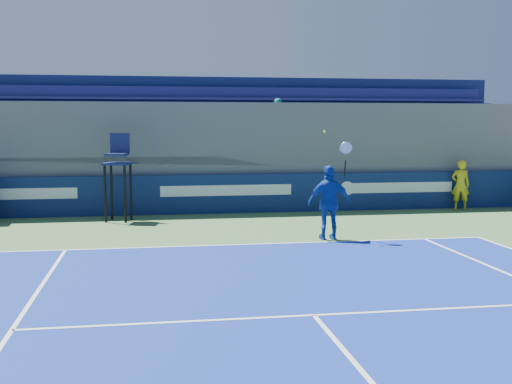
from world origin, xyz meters
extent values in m
imported|color=yellow|center=(7.47, 16.74, 0.80)|extent=(0.66, 0.52, 1.57)
cube|color=white|center=(0.00, 11.88, 0.02)|extent=(10.97, 0.07, 0.00)
cube|color=white|center=(0.00, 6.40, 0.02)|extent=(8.23, 0.07, 0.00)
cube|color=#0D1C4C|center=(0.00, 17.10, 0.60)|extent=(20.40, 0.20, 1.20)
cube|color=white|center=(-6.00, 17.00, 0.72)|extent=(3.20, 0.01, 0.32)
cube|color=white|center=(0.00, 17.00, 0.72)|extent=(4.00, 0.01, 0.32)
cube|color=white|center=(5.50, 17.00, 0.72)|extent=(3.60, 0.01, 0.32)
cylinder|color=white|center=(3.80, 16.99, 0.72)|extent=(0.44, 0.01, 0.44)
cylinder|color=black|center=(-3.52, 15.76, 0.80)|extent=(0.09, 0.09, 1.60)
cylinder|color=black|center=(-2.98, 15.62, 0.80)|extent=(0.09, 0.09, 1.60)
cylinder|color=black|center=(-3.38, 16.31, 0.80)|extent=(0.09, 0.09, 1.60)
cylinder|color=black|center=(-2.83, 16.16, 0.80)|extent=(0.09, 0.09, 1.60)
cube|color=#0F184F|center=(-3.18, 15.96, 1.63)|extent=(0.85, 0.85, 0.06)
cube|color=#131E49|center=(-3.20, 15.87, 1.88)|extent=(0.65, 0.57, 0.08)
cube|color=#13194A|center=(-3.11, 16.22, 2.18)|extent=(0.55, 0.20, 0.60)
imported|color=#123C99|center=(1.87, 12.23, 0.89)|extent=(1.04, 0.45, 1.76)
cylinder|color=black|center=(2.21, 12.14, 1.70)|extent=(0.05, 0.16, 0.39)
torus|color=silver|center=(2.21, 12.08, 2.18)|extent=(0.30, 0.14, 0.29)
cylinder|color=silver|center=(2.21, 12.08, 2.18)|extent=(0.26, 0.11, 0.24)
sphere|color=#C0D12E|center=(1.71, 12.15, 2.55)|extent=(0.07, 0.07, 0.07)
cube|color=#545459|center=(0.00, 19.00, 1.69)|extent=(20.40, 3.60, 3.38)
cube|color=#545459|center=(0.00, 17.65, 1.48)|extent=(20.40, 0.90, 0.55)
cube|color=#161A53|center=(0.00, 17.55, 1.95)|extent=(20.00, 0.45, 0.08)
cube|color=#161A53|center=(0.00, 17.80, 2.15)|extent=(20.00, 0.06, 0.45)
cube|color=#545459|center=(0.00, 18.55, 2.02)|extent=(20.40, 0.90, 0.55)
cube|color=#161A53|center=(0.00, 18.45, 2.50)|extent=(20.00, 0.45, 0.08)
cube|color=#161A53|center=(0.00, 18.70, 2.70)|extent=(20.00, 0.06, 0.45)
cube|color=#545459|center=(0.00, 19.45, 2.58)|extent=(20.40, 0.90, 0.55)
cube|color=#161A53|center=(0.00, 19.35, 3.05)|extent=(20.00, 0.45, 0.08)
cube|color=#161A53|center=(0.00, 19.60, 3.25)|extent=(20.00, 0.06, 0.45)
cube|color=#545459|center=(0.00, 20.35, 3.13)|extent=(20.40, 0.90, 0.55)
cube|color=#161A53|center=(0.00, 20.25, 3.60)|extent=(20.00, 0.45, 0.08)
cube|color=#161A53|center=(0.00, 20.50, 3.80)|extent=(20.00, 0.06, 0.45)
cube|color=#0C1647|center=(0.00, 20.95, 2.20)|extent=(20.80, 0.30, 4.40)
cube|color=#0C1647|center=(10.35, 19.00, 1.70)|extent=(0.30, 3.90, 3.40)
imported|color=silver|center=(-1.72, 17.60, 2.54)|extent=(1.09, 0.76, 1.54)
imported|color=teal|center=(1.72, 17.60, 2.65)|extent=(1.06, 0.51, 1.77)
imported|color=black|center=(7.00, 17.60, 2.51)|extent=(0.61, 0.47, 1.48)
camera|label=1|loc=(-2.26, -2.24, 2.74)|focal=45.00mm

